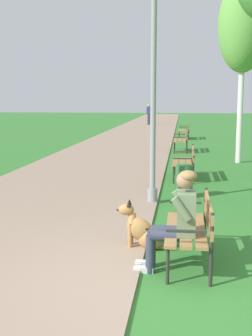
{
  "coord_description": "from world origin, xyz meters",
  "views": [
    {
      "loc": [
        0.32,
        -4.63,
        2.09
      ],
      "look_at": [
        -0.63,
        2.83,
        0.9
      ],
      "focal_mm": 47.19,
      "sensor_mm": 36.0,
      "label": 1
    }
  ],
  "objects_px": {
    "lamp_post_near": "(153,85)",
    "pedestrian_distant": "(149,114)",
    "birch_tree_fourth": "(243,26)",
    "dog_shepherd": "(143,231)",
    "litter_bin": "(184,181)",
    "park_bench_mid": "(186,160)",
    "park_bench_far": "(182,139)",
    "park_bench_furthest": "(185,129)",
    "park_bench_near": "(194,224)",
    "person_seated_on_near_bench": "(177,217)"
  },
  "relations": [
    {
      "from": "park_bench_mid",
      "to": "park_bench_far",
      "type": "xyz_separation_m",
      "value": [
        -0.1,
        6.05,
        0.0
      ]
    },
    {
      "from": "park_bench_near",
      "to": "park_bench_far",
      "type": "relative_size",
      "value": 1.0
    },
    {
      "from": "park_bench_near",
      "to": "park_bench_far",
      "type": "xyz_separation_m",
      "value": [
        -0.16,
        12.07,
        0.0
      ]
    },
    {
      "from": "dog_shepherd",
      "to": "litter_bin",
      "type": "height_order",
      "value": "dog_shepherd"
    },
    {
      "from": "birch_tree_fourth",
      "to": "pedestrian_distant",
      "type": "height_order",
      "value": "birch_tree_fourth"
    },
    {
      "from": "park_bench_near",
      "to": "person_seated_on_near_bench",
      "type": "height_order",
      "value": "person_seated_on_near_bench"
    },
    {
      "from": "person_seated_on_near_bench",
      "to": "birch_tree_fourth",
      "type": "height_order",
      "value": "birch_tree_fourth"
    },
    {
      "from": "park_bench_mid",
      "to": "lamp_post_near",
      "type": "height_order",
      "value": "lamp_post_near"
    },
    {
      "from": "lamp_post_near",
      "to": "birch_tree_fourth",
      "type": "bearing_deg",
      "value": 68.23
    },
    {
      "from": "park_bench_mid",
      "to": "pedestrian_distant",
      "type": "bearing_deg",
      "value": 96.74
    },
    {
      "from": "park_bench_mid",
      "to": "park_bench_far",
      "type": "height_order",
      "value": "same"
    },
    {
      "from": "park_bench_furthest",
      "to": "pedestrian_distant",
      "type": "bearing_deg",
      "value": 103.42
    },
    {
      "from": "litter_bin",
      "to": "pedestrian_distant",
      "type": "distance_m",
      "value": 25.69
    },
    {
      "from": "park_bench_far",
      "to": "litter_bin",
      "type": "distance_m",
      "value": 8.26
    },
    {
      "from": "birch_tree_fourth",
      "to": "litter_bin",
      "type": "bearing_deg",
      "value": -108.07
    },
    {
      "from": "park_bench_far",
      "to": "park_bench_mid",
      "type": "bearing_deg",
      "value": -89.01
    },
    {
      "from": "park_bench_near",
      "to": "litter_bin",
      "type": "xyz_separation_m",
      "value": [
        -0.1,
        3.82,
        -0.16
      ]
    },
    {
      "from": "park_bench_near",
      "to": "park_bench_far",
      "type": "bearing_deg",
      "value": 90.77
    },
    {
      "from": "birch_tree_fourth",
      "to": "litter_bin",
      "type": "xyz_separation_m",
      "value": [
        -1.78,
        -5.46,
        -3.99
      ]
    },
    {
      "from": "dog_shepherd",
      "to": "pedestrian_distant",
      "type": "relative_size",
      "value": 0.5
    },
    {
      "from": "dog_shepherd",
      "to": "lamp_post_near",
      "type": "relative_size",
      "value": 0.18
    },
    {
      "from": "person_seated_on_near_bench",
      "to": "park_bench_near",
      "type": "bearing_deg",
      "value": 53.7
    },
    {
      "from": "park_bench_furthest",
      "to": "birch_tree_fourth",
      "type": "relative_size",
      "value": 0.26
    },
    {
      "from": "park_bench_far",
      "to": "person_seated_on_near_bench",
      "type": "distance_m",
      "value": 12.36
    },
    {
      "from": "pedestrian_distant",
      "to": "park_bench_furthest",
      "type": "bearing_deg",
      "value": -76.58
    },
    {
      "from": "park_bench_near",
      "to": "lamp_post_near",
      "type": "height_order",
      "value": "lamp_post_near"
    },
    {
      "from": "person_seated_on_near_bench",
      "to": "birch_tree_fourth",
      "type": "relative_size",
      "value": 0.21
    },
    {
      "from": "lamp_post_near",
      "to": "litter_bin",
      "type": "bearing_deg",
      "value": 43.02
    },
    {
      "from": "park_bench_mid",
      "to": "pedestrian_distant",
      "type": "xyz_separation_m",
      "value": [
        -2.76,
        23.34,
        0.33
      ]
    },
    {
      "from": "person_seated_on_near_bench",
      "to": "park_bench_far",
      "type": "bearing_deg",
      "value": 89.79
    },
    {
      "from": "park_bench_mid",
      "to": "birch_tree_fourth",
      "type": "height_order",
      "value": "birch_tree_fourth"
    },
    {
      "from": "lamp_post_near",
      "to": "pedestrian_distant",
      "type": "bearing_deg",
      "value": 94.54
    },
    {
      "from": "person_seated_on_near_bench",
      "to": "litter_bin",
      "type": "distance_m",
      "value": 4.12
    },
    {
      "from": "lamp_post_near",
      "to": "litter_bin",
      "type": "height_order",
      "value": "lamp_post_near"
    },
    {
      "from": "birch_tree_fourth",
      "to": "person_seated_on_near_bench",
      "type": "bearing_deg",
      "value": -101.16
    },
    {
      "from": "park_bench_mid",
      "to": "park_bench_far",
      "type": "bearing_deg",
      "value": 90.99
    },
    {
      "from": "park_bench_far",
      "to": "lamp_post_near",
      "type": "xyz_separation_m",
      "value": [
        -0.58,
        -8.85,
        1.83
      ]
    },
    {
      "from": "park_bench_far",
      "to": "dog_shepherd",
      "type": "distance_m",
      "value": 11.63
    },
    {
      "from": "park_bench_near",
      "to": "park_bench_mid",
      "type": "height_order",
      "value": "same"
    },
    {
      "from": "litter_bin",
      "to": "pedestrian_distant",
      "type": "relative_size",
      "value": 0.42
    },
    {
      "from": "park_bench_far",
      "to": "park_bench_furthest",
      "type": "relative_size",
      "value": 1.0
    },
    {
      "from": "park_bench_furthest",
      "to": "dog_shepherd",
      "type": "relative_size",
      "value": 1.81
    },
    {
      "from": "birch_tree_fourth",
      "to": "litter_bin",
      "type": "height_order",
      "value": "birch_tree_fourth"
    },
    {
      "from": "park_bench_furthest",
      "to": "birch_tree_fourth",
      "type": "bearing_deg",
      "value": -78.52
    },
    {
      "from": "litter_bin",
      "to": "park_bench_mid",
      "type": "bearing_deg",
      "value": 88.85
    },
    {
      "from": "park_bench_furthest",
      "to": "lamp_post_near",
      "type": "relative_size",
      "value": 0.33
    },
    {
      "from": "park_bench_mid",
      "to": "birch_tree_fourth",
      "type": "xyz_separation_m",
      "value": [
        1.74,
        3.25,
        3.82
      ]
    },
    {
      "from": "park_bench_mid",
      "to": "pedestrian_distant",
      "type": "height_order",
      "value": "pedestrian_distant"
    },
    {
      "from": "park_bench_near",
      "to": "dog_shepherd",
      "type": "xyz_separation_m",
      "value": [
        -0.68,
        0.46,
        -0.25
      ]
    },
    {
      "from": "litter_bin",
      "to": "pedestrian_distant",
      "type": "bearing_deg",
      "value": 96.06
    }
  ]
}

